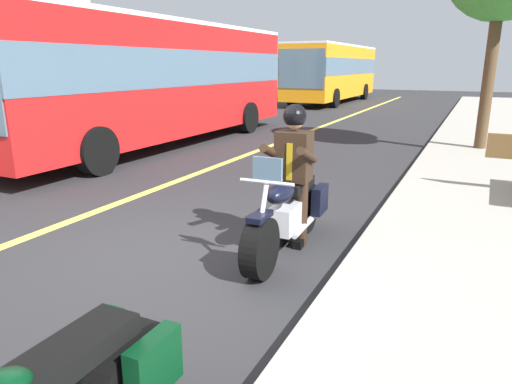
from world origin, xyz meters
TOP-DOWN VIEW (x-y plane):
  - ground_plane at (0.00, 0.00)m, footprint 80.00×80.00m
  - lane_center_stripe at (0.00, -2.00)m, footprint 60.00×0.16m
  - motorcycle_main at (-0.77, 1.20)m, footprint 2.22×0.65m
  - rider_main at (-0.96, 1.19)m, footprint 0.64×0.56m
  - bus_near at (-23.35, -4.99)m, footprint 11.05×2.70m
  - bus_far at (-6.32, -4.94)m, footprint 11.05×2.70m

SIDE VIEW (x-z plane):
  - ground_plane at x=0.00m, z-range 0.00..0.00m
  - lane_center_stripe at x=0.00m, z-range 0.00..0.01m
  - motorcycle_main at x=-0.77m, z-range -0.18..1.08m
  - rider_main at x=-0.96m, z-range 0.17..1.91m
  - bus_near at x=-23.35m, z-range 0.22..3.52m
  - bus_far at x=-6.32m, z-range 0.22..3.52m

